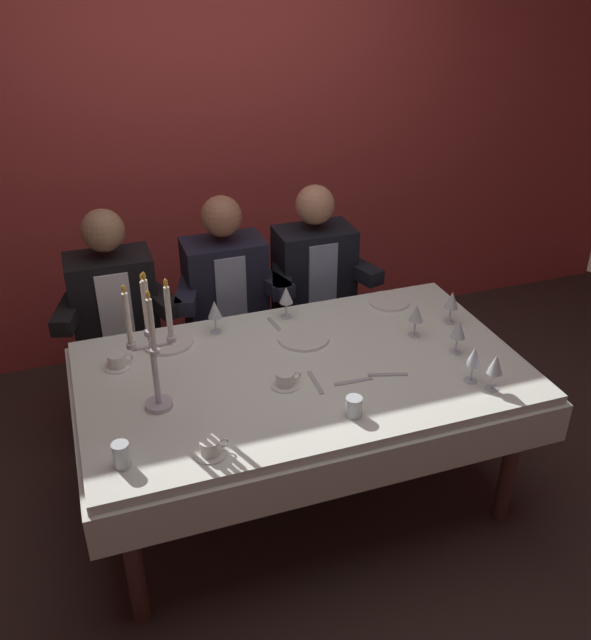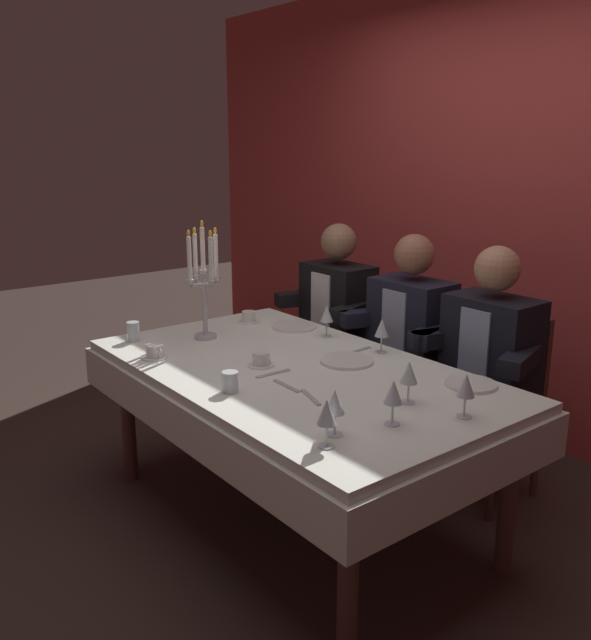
{
  "view_description": "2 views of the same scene",
  "coord_description": "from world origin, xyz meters",
  "px_view_note": "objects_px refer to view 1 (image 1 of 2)",
  "views": [
    {
      "loc": [
        -0.84,
        -2.33,
        2.38
      ],
      "look_at": [
        -0.01,
        0.08,
        0.94
      ],
      "focal_mm": 38.42,
      "sensor_mm": 36.0,
      "label": 1
    },
    {
      "loc": [
        2.19,
        -1.71,
        1.7
      ],
      "look_at": [
        -0.05,
        0.04,
        0.94
      ],
      "focal_mm": 37.67,
      "sensor_mm": 36.0,
      "label": 2
    }
  ],
  "objects_px": {
    "candelabra": "(152,346)",
    "seated_diner_1": "(225,286)",
    "coffee_cup_2": "(117,361)",
    "seated_diner_2": "(314,273)",
    "wine_glass_4": "(286,296)",
    "seated_diner_0": "(113,303)",
    "wine_glass_6": "(215,310)",
    "dinner_plate_2": "(303,337)",
    "wine_glass_5": "(495,365)",
    "wine_glass_3": "(458,330)",
    "wine_glass_0": "(452,301)",
    "coffee_cup_0": "(211,448)",
    "coffee_cup_1": "(285,380)",
    "dining_table": "(303,390)",
    "water_tumbler_1": "(121,455)",
    "dinner_plate_1": "(389,301)",
    "dinner_plate_0": "(168,342)",
    "wine_glass_2": "(416,314)",
    "water_tumbler_0": "(354,407)",
    "wine_glass_1": "(474,358)"
  },
  "relations": [
    {
      "from": "candelabra",
      "to": "seated_diner_1",
      "type": "distance_m",
      "value": 1.12
    },
    {
      "from": "coffee_cup_2",
      "to": "seated_diner_2",
      "type": "distance_m",
      "value": 1.29
    },
    {
      "from": "wine_glass_4",
      "to": "seated_diner_0",
      "type": "height_order",
      "value": "seated_diner_0"
    },
    {
      "from": "wine_glass_4",
      "to": "wine_glass_6",
      "type": "distance_m",
      "value": 0.36
    },
    {
      "from": "dinner_plate_2",
      "to": "wine_glass_5",
      "type": "bearing_deg",
      "value": -46.57
    },
    {
      "from": "wine_glass_3",
      "to": "seated_diner_1",
      "type": "height_order",
      "value": "seated_diner_1"
    },
    {
      "from": "wine_glass_0",
      "to": "wine_glass_6",
      "type": "height_order",
      "value": "same"
    },
    {
      "from": "wine_glass_4",
      "to": "coffee_cup_0",
      "type": "relative_size",
      "value": 1.24
    },
    {
      "from": "dinner_plate_2",
      "to": "wine_glass_5",
      "type": "xyz_separation_m",
      "value": [
        0.6,
        -0.63,
        0.11
      ]
    },
    {
      "from": "coffee_cup_1",
      "to": "coffee_cup_0",
      "type": "bearing_deg",
      "value": -140.72
    },
    {
      "from": "wine_glass_5",
      "to": "coffee_cup_0",
      "type": "distance_m",
      "value": 1.19
    },
    {
      "from": "wine_glass_5",
      "to": "seated_diner_1",
      "type": "bearing_deg",
      "value": 122.1
    },
    {
      "from": "dining_table",
      "to": "water_tumbler_1",
      "type": "xyz_separation_m",
      "value": [
        -0.81,
        -0.38,
        0.17
      ]
    },
    {
      "from": "dinner_plate_1",
      "to": "coffee_cup_0",
      "type": "bearing_deg",
      "value": -143.06
    },
    {
      "from": "coffee_cup_2",
      "to": "seated_diner_1",
      "type": "height_order",
      "value": "seated_diner_1"
    },
    {
      "from": "dinner_plate_0",
      "to": "seated_diner_0",
      "type": "height_order",
      "value": "seated_diner_0"
    },
    {
      "from": "dinner_plate_2",
      "to": "seated_diner_0",
      "type": "height_order",
      "value": "seated_diner_0"
    },
    {
      "from": "wine_glass_2",
      "to": "seated_diner_0",
      "type": "distance_m",
      "value": 1.53
    },
    {
      "from": "dining_table",
      "to": "dinner_plate_2",
      "type": "bearing_deg",
      "value": 69.63
    },
    {
      "from": "dinner_plate_0",
      "to": "coffee_cup_1",
      "type": "height_order",
      "value": "coffee_cup_1"
    },
    {
      "from": "wine_glass_5",
      "to": "water_tumbler_1",
      "type": "xyz_separation_m",
      "value": [
        -1.5,
        0.02,
        -0.07
      ]
    },
    {
      "from": "dinner_plate_0",
      "to": "wine_glass_0",
      "type": "bearing_deg",
      "value": -10.98
    },
    {
      "from": "candelabra",
      "to": "wine_glass_0",
      "type": "xyz_separation_m",
      "value": [
        1.44,
        0.22,
        -0.17
      ]
    },
    {
      "from": "wine_glass_2",
      "to": "wine_glass_3",
      "type": "xyz_separation_m",
      "value": [
        0.11,
        -0.19,
        0.0
      ]
    },
    {
      "from": "wine_glass_0",
      "to": "water_tumbler_0",
      "type": "height_order",
      "value": "wine_glass_0"
    },
    {
      "from": "dinner_plate_0",
      "to": "seated_diner_1",
      "type": "distance_m",
      "value": 0.62
    },
    {
      "from": "wine_glass_6",
      "to": "seated_diner_1",
      "type": "xyz_separation_m",
      "value": [
        0.16,
        0.46,
        -0.12
      ]
    },
    {
      "from": "wine_glass_1",
      "to": "coffee_cup_2",
      "type": "height_order",
      "value": "wine_glass_1"
    },
    {
      "from": "candelabra",
      "to": "dinner_plate_1",
      "type": "height_order",
      "value": "candelabra"
    },
    {
      "from": "dinner_plate_1",
      "to": "wine_glass_0",
      "type": "bearing_deg",
      "value": -56.21
    },
    {
      "from": "coffee_cup_2",
      "to": "wine_glass_3",
      "type": "bearing_deg",
      "value": -14.72
    },
    {
      "from": "seated_diner_1",
      "to": "dining_table",
      "type": "bearing_deg",
      "value": -81.99
    },
    {
      "from": "wine_glass_0",
      "to": "coffee_cup_0",
      "type": "distance_m",
      "value": 1.43
    },
    {
      "from": "water_tumbler_1",
      "to": "water_tumbler_0",
      "type": "bearing_deg",
      "value": -0.02
    },
    {
      "from": "wine_glass_4",
      "to": "seated_diner_1",
      "type": "height_order",
      "value": "seated_diner_1"
    },
    {
      "from": "coffee_cup_2",
      "to": "seated_diner_2",
      "type": "height_order",
      "value": "seated_diner_2"
    },
    {
      "from": "candelabra",
      "to": "dinner_plate_0",
      "type": "height_order",
      "value": "candelabra"
    },
    {
      "from": "coffee_cup_2",
      "to": "dinner_plate_2",
      "type": "bearing_deg",
      "value": -2.99
    },
    {
      "from": "wine_glass_5",
      "to": "coffee_cup_1",
      "type": "distance_m",
      "value": 0.86
    },
    {
      "from": "wine_glass_2",
      "to": "seated_diner_0",
      "type": "xyz_separation_m",
      "value": [
        -1.3,
        0.8,
        -0.12
      ]
    },
    {
      "from": "wine_glass_0",
      "to": "wine_glass_2",
      "type": "distance_m",
      "value": 0.23
    },
    {
      "from": "wine_glass_2",
      "to": "coffee_cup_2",
      "type": "xyz_separation_m",
      "value": [
        -1.34,
        0.19,
        -0.09
      ]
    },
    {
      "from": "dinner_plate_1",
      "to": "wine_glass_2",
      "type": "distance_m",
      "value": 0.35
    },
    {
      "from": "dinner_plate_1",
      "to": "coffee_cup_1",
      "type": "xyz_separation_m",
      "value": [
        -0.73,
        -0.52,
        0.02
      ]
    },
    {
      "from": "wine_glass_2",
      "to": "wine_glass_4",
      "type": "bearing_deg",
      "value": 144.18
    },
    {
      "from": "dinner_plate_0",
      "to": "coffee_cup_1",
      "type": "relative_size",
      "value": 1.81
    },
    {
      "from": "wine_glass_4",
      "to": "seated_diner_2",
      "type": "bearing_deg",
      "value": 54.76
    },
    {
      "from": "dining_table",
      "to": "wine_glass_1",
      "type": "bearing_deg",
      "value": -27.06
    },
    {
      "from": "dinner_plate_2",
      "to": "candelabra",
      "type": "bearing_deg",
      "value": -157.13
    },
    {
      "from": "dining_table",
      "to": "wine_glass_4",
      "type": "distance_m",
      "value": 0.52
    }
  ]
}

